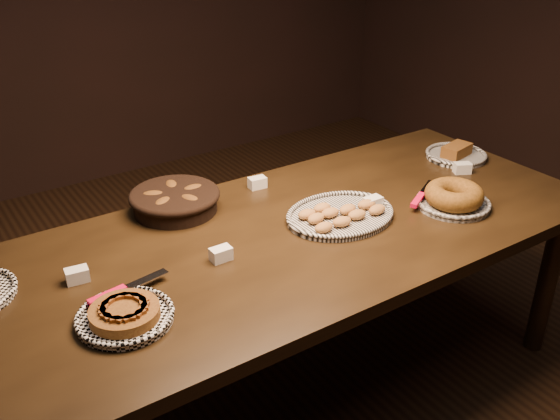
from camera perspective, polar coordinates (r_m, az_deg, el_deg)
ground at (r=2.67m, az=0.76°, el=-16.21°), size 5.00×5.00×0.00m
buffet_table at (r=2.26m, az=0.86°, el=-3.68°), size 2.40×1.00×0.75m
apple_tart_plate at (r=1.84m, az=-14.01°, el=-9.25°), size 0.33×0.29×0.05m
madeleine_platter at (r=2.31m, az=5.50°, el=-0.43°), size 0.42×0.34×0.05m
bundt_cake_plate at (r=2.48m, az=15.57°, el=1.09°), size 0.32×0.33×0.09m
croissant_basket at (r=2.38m, az=-9.59°, el=0.99°), size 0.36×0.36×0.09m
loaf_plate at (r=2.95m, az=15.80°, el=4.96°), size 0.27×0.27×0.06m
tent_cards at (r=2.32m, az=1.09°, el=-0.14°), size 1.72×0.46×0.04m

